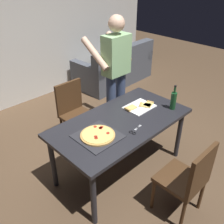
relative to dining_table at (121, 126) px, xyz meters
The scene contains 11 objects.
ground_plane 0.67m from the dining_table, ahead, with size 12.00×12.00×0.00m, color brown.
back_wall 2.70m from the dining_table, 90.00° to the left, with size 6.40×0.10×2.80m, color silver.
dining_table is the anchor object (origin of this frame).
chair_near_camera 0.93m from the dining_table, 90.00° to the right, with size 0.42×0.42×0.90m.
chair_far_side 0.93m from the dining_table, 90.00° to the left, with size 0.42×0.42×0.90m.
couch 2.78m from the dining_table, 46.24° to the left, with size 1.73×0.92×0.85m.
person_serving_pizza 0.98m from the dining_table, 49.16° to the left, with size 0.55×0.54×1.75m.
pepperoni_pizza_on_tray 0.41m from the dining_table, behind, with size 0.43×0.43×0.04m.
pizza_slices_on_towel 0.41m from the dining_table, ahead, with size 0.38×0.28×0.03m.
wine_bottle 0.73m from the dining_table, 21.55° to the right, with size 0.07×0.07×0.32m.
kitchen_scissors 0.26m from the dining_table, 101.34° to the right, with size 0.20×0.09×0.01m.
Camera 1 is at (-1.77, -1.66, 2.32)m, focal length 40.25 mm.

